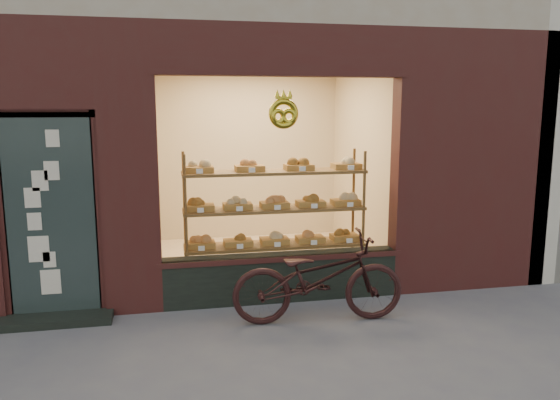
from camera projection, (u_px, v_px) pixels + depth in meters
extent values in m
plane|color=#54535E|center=(280.00, 398.00, 4.24)|extent=(90.00, 90.00, 0.00)
cube|color=black|center=(282.00, 277.00, 6.33)|extent=(2.70, 0.25, 0.55)
cube|color=#273333|center=(51.00, 217.00, 5.64)|extent=(0.90, 0.04, 2.15)
cube|color=black|center=(55.00, 320.00, 5.67)|extent=(1.15, 0.35, 0.08)
torus|color=gold|center=(284.00, 114.00, 5.90)|extent=(0.33, 0.07, 0.33)
cube|color=brown|center=(275.00, 284.00, 6.78)|extent=(2.20, 0.45, 0.04)
cube|color=brown|center=(275.00, 245.00, 6.69)|extent=(2.20, 0.45, 0.03)
cube|color=brown|center=(274.00, 209.00, 6.61)|extent=(2.20, 0.45, 0.04)
cube|color=brown|center=(274.00, 172.00, 6.54)|extent=(2.20, 0.45, 0.04)
cylinder|color=brown|center=(186.00, 228.00, 6.24)|extent=(0.04, 0.04, 1.70)
cylinder|color=brown|center=(363.00, 221.00, 6.66)|extent=(0.04, 0.04, 1.70)
cylinder|color=brown|center=(185.00, 221.00, 6.62)|extent=(0.04, 0.04, 1.70)
cylinder|color=brown|center=(353.00, 214.00, 7.04)|extent=(0.04, 0.04, 1.70)
cube|color=#AA6F2E|center=(201.00, 244.00, 6.50)|extent=(0.34, 0.24, 0.07)
sphere|color=#A35E39|center=(200.00, 237.00, 6.49)|extent=(0.11, 0.11, 0.11)
cube|color=white|center=(202.00, 248.00, 6.33)|extent=(0.07, 0.01, 0.05)
cube|color=#AA6F2E|center=(238.00, 243.00, 6.59)|extent=(0.34, 0.24, 0.07)
sphere|color=brown|center=(238.00, 236.00, 6.58)|extent=(0.11, 0.11, 0.11)
cube|color=white|center=(240.00, 246.00, 6.41)|extent=(0.07, 0.01, 0.05)
cube|color=#AA6F2E|center=(275.00, 241.00, 6.68)|extent=(0.34, 0.24, 0.07)
sphere|color=#D0B18F|center=(275.00, 234.00, 6.67)|extent=(0.11, 0.11, 0.11)
cube|color=white|center=(277.00, 244.00, 6.50)|extent=(0.07, 0.01, 0.05)
cube|color=#AA6F2E|center=(310.00, 239.00, 6.77)|extent=(0.34, 0.24, 0.07)
sphere|color=#A35E39|center=(310.00, 232.00, 6.76)|extent=(0.11, 0.11, 0.11)
cube|color=white|center=(314.00, 243.00, 6.59)|extent=(0.07, 0.01, 0.05)
cube|color=#AA6F2E|center=(345.00, 237.00, 6.86)|extent=(0.34, 0.24, 0.07)
sphere|color=brown|center=(345.00, 231.00, 6.84)|extent=(0.11, 0.11, 0.11)
cube|color=white|center=(349.00, 241.00, 6.68)|extent=(0.08, 0.01, 0.05)
cube|color=#AA6F2E|center=(200.00, 207.00, 6.43)|extent=(0.34, 0.24, 0.07)
sphere|color=brown|center=(199.00, 200.00, 6.41)|extent=(0.11, 0.11, 0.11)
cube|color=white|center=(201.00, 210.00, 6.25)|extent=(0.07, 0.01, 0.06)
cube|color=#AA6F2E|center=(238.00, 206.00, 6.52)|extent=(0.34, 0.24, 0.07)
sphere|color=#D0B18F|center=(237.00, 199.00, 6.50)|extent=(0.11, 0.11, 0.11)
cube|color=white|center=(240.00, 209.00, 6.34)|extent=(0.07, 0.01, 0.06)
cube|color=#AA6F2E|center=(274.00, 205.00, 6.60)|extent=(0.34, 0.24, 0.07)
sphere|color=#A35E39|center=(274.00, 198.00, 6.59)|extent=(0.11, 0.11, 0.11)
cube|color=white|center=(277.00, 207.00, 6.43)|extent=(0.07, 0.01, 0.06)
cube|color=#AA6F2E|center=(310.00, 203.00, 6.69)|extent=(0.34, 0.24, 0.07)
sphere|color=brown|center=(310.00, 196.00, 6.68)|extent=(0.11, 0.11, 0.11)
cube|color=white|center=(314.00, 206.00, 6.51)|extent=(0.07, 0.01, 0.06)
cube|color=#AA6F2E|center=(345.00, 202.00, 6.78)|extent=(0.34, 0.24, 0.07)
sphere|color=#D0B18F|center=(346.00, 195.00, 6.77)|extent=(0.11, 0.11, 0.11)
cube|color=white|center=(350.00, 205.00, 6.60)|extent=(0.08, 0.01, 0.06)
cube|color=#AA6F2E|center=(199.00, 169.00, 6.35)|extent=(0.34, 0.24, 0.07)
sphere|color=#D0B18F|center=(198.00, 162.00, 6.34)|extent=(0.11, 0.11, 0.11)
cube|color=white|center=(200.00, 171.00, 6.17)|extent=(0.07, 0.01, 0.06)
cube|color=#AA6F2E|center=(250.00, 168.00, 6.47)|extent=(0.34, 0.24, 0.07)
sphere|color=#A35E39|center=(250.00, 161.00, 6.45)|extent=(0.11, 0.11, 0.11)
cube|color=white|center=(252.00, 170.00, 6.29)|extent=(0.08, 0.01, 0.06)
cube|color=#AA6F2E|center=(299.00, 167.00, 6.59)|extent=(0.34, 0.24, 0.07)
sphere|color=brown|center=(299.00, 160.00, 6.57)|extent=(0.11, 0.11, 0.11)
cube|color=white|center=(302.00, 169.00, 6.41)|extent=(0.07, 0.01, 0.06)
cube|color=#AA6F2E|center=(346.00, 166.00, 6.70)|extent=(0.34, 0.24, 0.07)
sphere|color=#D0B18F|center=(346.00, 159.00, 6.69)|extent=(0.11, 0.11, 0.11)
cube|color=white|center=(351.00, 168.00, 6.53)|extent=(0.08, 0.01, 0.06)
imported|color=black|center=(318.00, 278.00, 5.66)|extent=(1.83, 0.75, 0.94)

